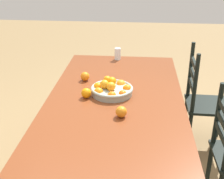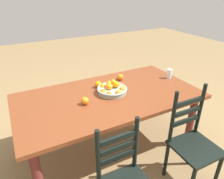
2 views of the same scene
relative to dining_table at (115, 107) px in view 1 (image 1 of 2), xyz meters
The scene contains 8 objects.
ground_plane 0.65m from the dining_table, ahead, with size 12.00×12.00×0.00m, color olive.
dining_table is the anchor object (origin of this frame).
chair_by_cabinet 0.95m from the dining_table, 121.28° to the left, with size 0.41×0.41×1.01m.
fruit_bowl 0.15m from the dining_table, 147.60° to the right, with size 0.34×0.34×0.14m.
orange_loose_0 0.44m from the dining_table, 136.44° to the right, with size 0.08×0.08×0.08m, color orange.
orange_loose_1 0.26m from the dining_table, 82.65° to the right, with size 0.08×0.08×0.08m, color orange.
orange_loose_2 0.34m from the dining_table, 11.87° to the left, with size 0.08×0.08×0.08m, color orange.
drinking_glass 0.91m from the dining_table, behind, with size 0.06×0.06×0.12m, color silver.
Camera 1 is at (2.18, 0.17, 1.81)m, focal length 49.42 mm.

